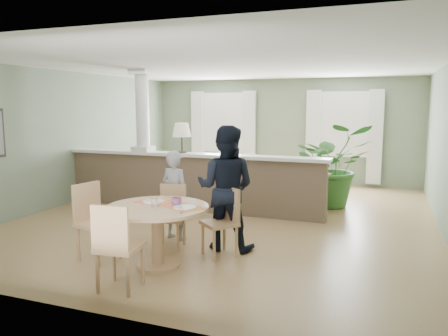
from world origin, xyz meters
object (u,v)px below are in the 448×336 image
at_px(houseplant, 333,165).
at_px(man_person, 226,188).
at_px(dining_table, 158,219).
at_px(chair_far_man, 224,218).
at_px(chair_near, 116,243).
at_px(chair_side, 94,218).
at_px(child_person, 175,195).
at_px(chair_far_boy, 171,213).
at_px(sofa, 252,178).

relative_size(houseplant, man_person, 0.96).
bearing_deg(dining_table, chair_far_man, 48.90).
xyz_separation_m(chair_near, chair_side, (-0.87, 0.77, 0.01)).
distance_m(dining_table, child_person, 1.16).
bearing_deg(chair_far_man, child_person, -163.19).
xyz_separation_m(chair_far_boy, man_person, (0.76, 0.18, 0.38)).
bearing_deg(chair_near, child_person, -87.75).
distance_m(houseplant, chair_far_man, 3.63).
distance_m(sofa, chair_near, 5.06).
distance_m(dining_table, chair_far_boy, 0.82).
distance_m(houseplant, man_person, 3.40).
xyz_separation_m(houseplant, chair_side, (-2.54, -4.23, -0.28)).
bearing_deg(chair_far_man, chair_far_boy, -144.63).
height_order(houseplant, child_person, houseplant).
bearing_deg(man_person, chair_near, 67.51).
bearing_deg(child_person, chair_far_boy, 121.53).
height_order(chair_near, chair_side, chair_side).
relative_size(houseplant, chair_near, 1.70).
xyz_separation_m(child_person, man_person, (0.86, -0.16, 0.19)).
xyz_separation_m(dining_table, man_person, (0.54, 0.96, 0.25)).
height_order(houseplant, chair_far_man, houseplant).
bearing_deg(chair_near, man_person, -114.13).
bearing_deg(child_person, chair_far_man, 171.23).
bearing_deg(dining_table, chair_near, -93.45).
height_order(chair_far_man, chair_side, chair_side).
bearing_deg(chair_far_boy, child_person, 96.61).
xyz_separation_m(houseplant, man_person, (-1.08, -3.22, 0.04)).
distance_m(sofa, chair_far_boy, 3.46).
bearing_deg(chair_side, child_person, -15.02).
relative_size(chair_far_boy, chair_far_man, 0.97).
distance_m(chair_far_man, chair_side, 1.71).
relative_size(dining_table, chair_far_boy, 1.45).
relative_size(sofa, child_person, 2.35).
bearing_deg(chair_side, houseplant, -18.96).
bearing_deg(man_person, chair_side, 30.56).
bearing_deg(sofa, chair_side, -84.57).
xyz_separation_m(chair_far_man, chair_near, (-0.66, -1.52, 0.04)).
bearing_deg(sofa, dining_table, -72.46).
bearing_deg(chair_near, dining_table, -99.17).
bearing_deg(chair_near, chair_side, -47.30).
height_order(houseplant, chair_near, houseplant).
xyz_separation_m(sofa, chair_far_man, (0.68, -3.53, 0.04)).
bearing_deg(chair_near, chair_far_boy, -89.61).
relative_size(chair_side, man_person, 0.58).
relative_size(dining_table, man_person, 0.74).
bearing_deg(chair_side, chair_far_boy, -27.88).
relative_size(sofa, man_person, 1.82).
height_order(sofa, child_person, child_person).
bearing_deg(child_person, man_person, -175.50).
distance_m(houseplant, chair_side, 4.94).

